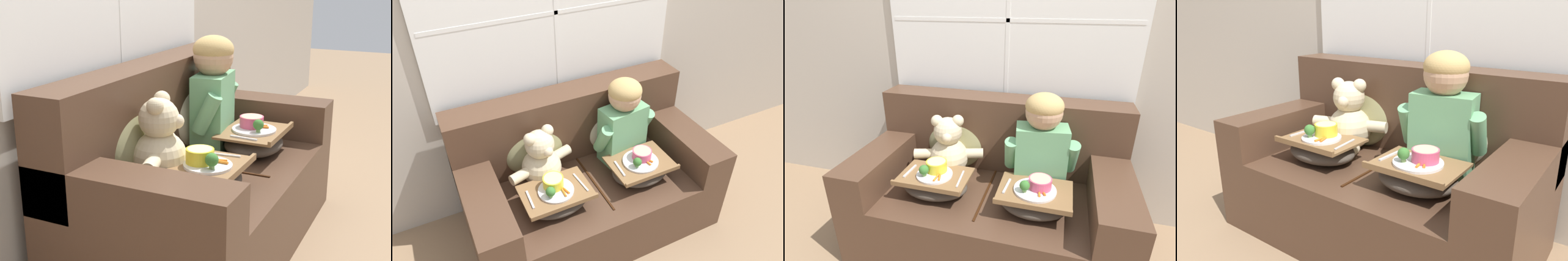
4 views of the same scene
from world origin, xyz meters
TOP-DOWN VIEW (x-y plane):
  - ground_plane at (0.00, 0.00)m, footprint 14.00×14.00m
  - couch at (0.00, 0.07)m, footprint 1.60×0.86m
  - throw_pillow_behind_child at (0.29, 0.24)m, footprint 0.41×0.20m
  - throw_pillow_behind_teddy at (-0.29, 0.24)m, footprint 0.41×0.20m
  - child_figure at (0.29, 0.10)m, footprint 0.44×0.23m
  - teddy_bear at (-0.29, 0.09)m, footprint 0.44×0.32m
  - lap_tray_child at (0.29, -0.13)m, footprint 0.39×0.31m
  - lap_tray_teddy at (-0.29, -0.13)m, footprint 0.41×0.29m

SIDE VIEW (x-z plane):
  - ground_plane at x=0.00m, z-range 0.00..0.00m
  - couch at x=0.00m, z-range -0.12..0.79m
  - lap_tray_child at x=0.29m, z-range 0.39..0.59m
  - lap_tray_teddy at x=-0.29m, z-range 0.39..0.59m
  - teddy_bear at x=-0.29m, z-range 0.39..0.80m
  - throw_pillow_behind_child at x=0.29m, z-range 0.40..0.83m
  - throw_pillow_behind_teddy at x=-0.29m, z-range 0.40..0.83m
  - child_figure at x=0.29m, z-range 0.45..1.05m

